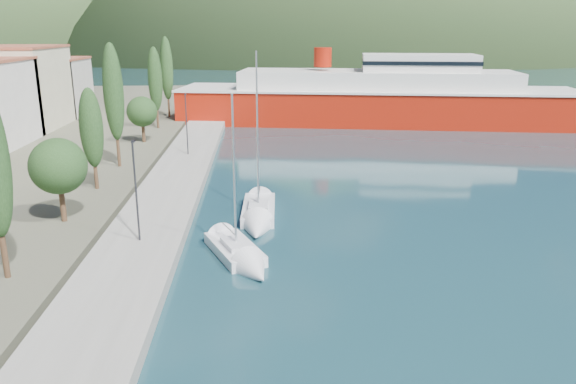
{
  "coord_description": "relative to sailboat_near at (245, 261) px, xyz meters",
  "views": [
    {
      "loc": [
        -1.63,
        -18.75,
        13.1
      ],
      "look_at": [
        0.0,
        14.0,
        3.5
      ],
      "focal_mm": 35.0,
      "sensor_mm": 36.0,
      "label": 1
    }
  ],
  "objects": [
    {
      "name": "sailboat_mid",
      "position": [
        0.73,
        7.04,
        0.02
      ],
      "size": [
        2.6,
        8.8,
        12.55
      ],
      "color": "silver",
      "rests_on": "ground"
    },
    {
      "name": "sailboat_near",
      "position": [
        0.0,
        0.0,
        0.0
      ],
      "size": [
        4.75,
        7.59,
        10.5
      ],
      "color": "silver",
      "rests_on": "ground"
    },
    {
      "name": "ferry",
      "position": [
        17.72,
        49.53,
        3.08
      ],
      "size": [
        56.92,
        20.25,
        11.08
      ],
      "color": "#A21909",
      "rests_on": "ground"
    },
    {
      "name": "ground",
      "position": [
        2.63,
        108.92,
        -0.29
      ],
      "size": [
        1400.0,
        1400.0,
        0.0
      ],
      "primitive_type": "plane",
      "color": "#193C45"
    },
    {
      "name": "quay",
      "position": [
        -6.37,
        14.92,
        0.11
      ],
      "size": [
        5.0,
        88.0,
        0.8
      ],
      "primitive_type": "cube",
      "color": "gray",
      "rests_on": "ground"
    },
    {
      "name": "lamp_posts",
      "position": [
        -6.37,
        3.38,
        3.8
      ],
      "size": [
        0.15,
        45.33,
        6.06
      ],
      "color": "#2D2D33",
      "rests_on": "quay"
    },
    {
      "name": "tree_row",
      "position": [
        -12.18,
        20.37,
        5.6
      ],
      "size": [
        3.68,
        62.3,
        11.33
      ],
      "color": "#47301E",
      "rests_on": "land_strip"
    }
  ]
}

